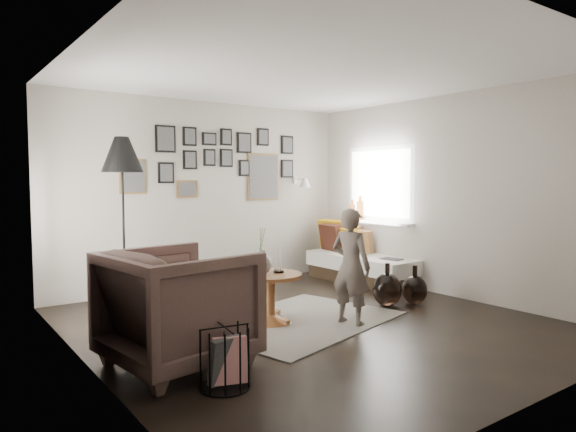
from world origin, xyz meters
TOP-DOWN VIEW (x-y plane):
  - ground at (0.00, 0.00)m, footprint 4.80×4.80m
  - wall_back at (0.00, 2.40)m, footprint 4.50×0.00m
  - wall_front at (0.00, -2.40)m, footprint 4.50×0.00m
  - wall_left at (-2.25, 0.00)m, footprint 0.00×4.80m
  - wall_right at (2.25, 0.00)m, footprint 0.00×4.80m
  - ceiling at (0.00, 0.00)m, footprint 4.80×4.80m
  - door_left at (-2.23, 1.20)m, footprint 0.00×2.14m
  - window_right at (2.18, 1.34)m, footprint 0.15×1.32m
  - gallery_wall at (0.29, 2.38)m, footprint 2.74×0.03m
  - wall_sconce at (1.55, 2.13)m, footprint 0.18×0.36m
  - rug at (-0.08, 0.13)m, footprint 2.39×1.94m
  - pedestal_table at (-0.35, 0.26)m, footprint 0.67×0.67m
  - vase at (-0.43, 0.28)m, footprint 0.19×0.19m
  - candles at (-0.24, 0.26)m, footprint 0.11×0.11m
  - daybed at (2.00, 1.35)m, footprint 0.81×1.86m
  - magazine_on_daybed at (1.98, 0.71)m, footprint 0.25×0.30m
  - armchair at (-1.64, -0.32)m, footprint 1.19×1.16m
  - armchair_cushion at (-1.61, -0.27)m, footprint 0.48×0.49m
  - floor_lamp at (-1.42, 1.67)m, footprint 0.46×0.46m
  - magazine_basket at (-1.56, -0.94)m, footprint 0.41×0.41m
  - demijohn_large at (1.17, 0.03)m, footprint 0.35×0.35m
  - demijohn_small at (1.52, -0.09)m, footprint 0.31×0.31m
  - child at (0.30, -0.26)m, footprint 0.40×0.51m

SIDE VIEW (x-z plane):
  - ground at x=0.00m, z-range 0.00..0.00m
  - rug at x=-0.08m, z-range 0.00..0.01m
  - demijohn_small at x=1.52m, z-range -0.06..0.42m
  - demijohn_large at x=1.17m, z-range -0.06..0.46m
  - magazine_basket at x=-1.56m, z-range 0.00..0.44m
  - pedestal_table at x=-0.35m, z-range -0.02..0.51m
  - daybed at x=2.00m, z-range -0.16..0.72m
  - magazine_on_daybed at x=1.98m, z-range 0.41..0.42m
  - armchair_cushion at x=-1.61m, z-range 0.38..0.58m
  - armchair at x=-1.64m, z-range 0.00..0.96m
  - child at x=0.30m, z-range 0.00..1.21m
  - candles at x=-0.24m, z-range 0.52..0.77m
  - vase at x=-0.43m, z-range 0.43..0.91m
  - window_right at x=2.18m, z-range 0.28..1.58m
  - door_left at x=-2.23m, z-range -0.02..2.12m
  - wall_back at x=0.00m, z-range -0.95..3.55m
  - wall_front at x=0.00m, z-range -0.95..3.55m
  - wall_left at x=-2.25m, z-range -1.10..3.70m
  - wall_right at x=2.25m, z-range -1.10..3.70m
  - wall_sconce at x=1.55m, z-range 1.38..1.54m
  - floor_lamp at x=-1.42m, z-range 0.72..2.71m
  - gallery_wall at x=0.29m, z-range 1.20..2.28m
  - ceiling at x=0.00m, z-range 2.60..2.60m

